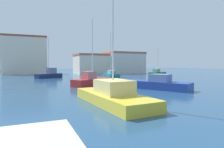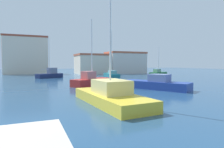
{
  "view_description": "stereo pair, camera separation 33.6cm",
  "coord_description": "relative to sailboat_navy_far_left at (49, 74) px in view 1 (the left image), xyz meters",
  "views": [
    {
      "loc": [
        1.55,
        -7.79,
        2.92
      ],
      "look_at": [
        14.08,
        20.81,
        1.21
      ],
      "focal_mm": 31.02,
      "sensor_mm": 36.0,
      "label": 1
    },
    {
      "loc": [
        1.86,
        -7.92,
        2.92
      ],
      "look_at": [
        14.08,
        20.81,
        1.21
      ],
      "focal_mm": 31.02,
      "sensor_mm": 36.0,
      "label": 2
    }
  ],
  "objects": [
    {
      "name": "sailboat_yellow_distant_north",
      "position": [
        1.59,
        -28.12,
        -0.1
      ],
      "size": [
        3.33,
        8.26,
        9.26
      ],
      "color": "gold",
      "rests_on": "water"
    },
    {
      "name": "harbor_office",
      "position": [
        -4.67,
        17.82,
        4.54
      ],
      "size": [
        11.46,
        5.15,
        10.5
      ],
      "color": "beige",
      "rests_on": "ground"
    },
    {
      "name": "sailboat_red_near_pier",
      "position": [
        3.64,
        -16.69,
        -0.07
      ],
      "size": [
        6.01,
        4.31,
        8.65
      ],
      "color": "#B22823",
      "rests_on": "water"
    },
    {
      "name": "water",
      "position": [
        9.39,
        -13.03,
        -0.72
      ],
      "size": [
        160.0,
        160.0,
        0.0
      ],
      "primitive_type": "plane",
      "color": "navy",
      "rests_on": "ground"
    },
    {
      "name": "motorboat_blue_center_channel",
      "position": [
        9.43,
        -22.73,
        -0.14
      ],
      "size": [
        5.64,
        7.87,
        1.71
      ],
      "color": "#233D93",
      "rests_on": "water"
    },
    {
      "name": "yacht_club",
      "position": [
        21.94,
        9.58,
        2.39
      ],
      "size": [
        10.89,
        6.85,
        6.21
      ],
      "color": "beige",
      "rests_on": "ground"
    },
    {
      "name": "sailboat_navy_far_left",
      "position": [
        0.0,
        0.0,
        0.0
      ],
      "size": [
        5.52,
        4.01,
        8.23
      ],
      "color": "#19234C",
      "rests_on": "water"
    },
    {
      "name": "warehouse_block",
      "position": [
        13.4,
        11.08,
        2.05
      ],
      "size": [
        10.95,
        7.88,
        5.53
      ],
      "color": "beige",
      "rests_on": "ground"
    },
    {
      "name": "sailboat_green_mid_harbor",
      "position": [
        23.32,
        -4.41,
        -0.11
      ],
      "size": [
        5.47,
        3.52,
        6.56
      ],
      "color": "#28703D",
      "rests_on": "water"
    },
    {
      "name": "sailboat_teal_far_right",
      "position": [
        12.82,
        -1.68,
        -0.19
      ],
      "size": [
        3.07,
        7.56,
        9.79
      ],
      "color": "#1E707A",
      "rests_on": "water"
    }
  ]
}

